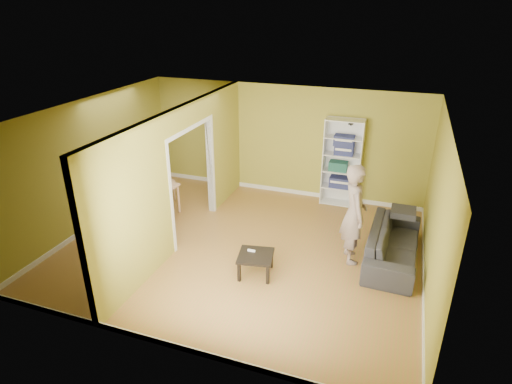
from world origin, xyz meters
The scene contains 16 objects.
room_shell centered at (0.00, 0.00, 1.30)m, with size 6.50×6.50×6.50m.
partition centered at (-1.20, 0.00, 1.30)m, with size 0.22×5.50×2.60m, color #A29937, non-canonical shape.
wall_speaker centered at (1.50, 2.69, 1.90)m, with size 0.10×0.10×0.10m, color black.
sofa centered at (2.70, 0.53, 0.41)m, with size 0.92×2.15×0.82m, color #2D2D33.
person centered at (1.98, 0.28, 1.07)m, with size 0.61×0.78×2.14m, color slate.
bookshelf centered at (1.40, 2.61, 1.00)m, with size 0.84×0.37×1.99m.
paper_box_navy_a centered at (1.39, 2.56, 0.54)m, with size 0.46×0.30×0.24m, color navy.
paper_box_teal centered at (1.32, 2.56, 0.91)m, with size 0.40×0.26×0.21m, color #246E5A.
paper_box_navy_b centered at (1.42, 2.56, 1.31)m, with size 0.41×0.27×0.21m, color navy.
paper_box_navy_c centered at (1.41, 2.56, 1.53)m, with size 0.43×0.28×0.22m, color #161448.
coffee_table centered at (0.53, -0.74, 0.33)m, with size 0.58×0.58×0.39m.
game_controller centered at (0.42, -0.66, 0.40)m, with size 0.13×0.04×0.03m, color white.
dining_table centered at (-2.40, 0.67, 0.61)m, with size 1.09×0.73×0.68m.
chair_left centered at (-3.22, 0.66, 0.45)m, with size 0.42×0.42×0.91m, color tan, non-canonical shape.
chair_near centered at (-2.27, 0.13, 0.50)m, with size 0.46×0.46×1.00m, color tan, non-canonical shape.
chair_far centered at (-2.39, 1.27, 0.52)m, with size 0.47×0.47×1.04m, color tan, non-canonical shape.
Camera 1 is at (2.58, -6.53, 4.30)m, focal length 30.00 mm.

